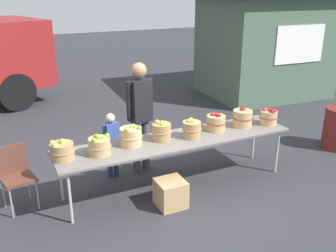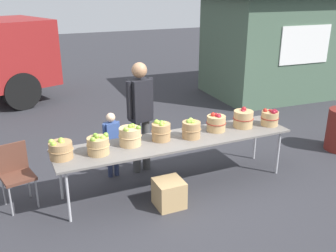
{
  "view_description": "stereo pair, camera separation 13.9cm",
  "coord_description": "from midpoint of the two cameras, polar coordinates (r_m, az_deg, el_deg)",
  "views": [
    {
      "loc": [
        -2.3,
        -4.51,
        2.83
      ],
      "look_at": [
        0.0,
        0.3,
        0.85
      ],
      "focal_mm": 40.65,
      "sensor_mm": 36.0,
      "label": 1
    },
    {
      "loc": [
        -2.17,
        -4.57,
        2.83
      ],
      "look_at": [
        0.0,
        0.3,
        0.85
      ],
      "focal_mm": 40.65,
      "sensor_mm": 36.0,
      "label": 2
    }
  ],
  "objects": [
    {
      "name": "ground_plane",
      "position": [
        5.8,
        0.6,
        -8.84
      ],
      "size": [
        40.0,
        40.0,
        0.0
      ],
      "primitive_type": "plane",
      "color": "#2D2D33"
    },
    {
      "name": "market_table",
      "position": [
        5.48,
        0.63,
        -2.28
      ],
      "size": [
        3.5,
        0.76,
        0.75
      ],
      "color": "slate",
      "rests_on": "ground"
    },
    {
      "name": "apple_basket_green_0",
      "position": [
        5.01,
        -16.41,
        -3.59
      ],
      "size": [
        0.31,
        0.31,
        0.27
      ],
      "color": "#A87F51",
      "rests_on": "market_table"
    },
    {
      "name": "apple_basket_green_1",
      "position": [
        5.03,
        -11.01,
        -2.92
      ],
      "size": [
        0.31,
        0.31,
        0.28
      ],
      "color": "tan",
      "rests_on": "market_table"
    },
    {
      "name": "apple_basket_green_2",
      "position": [
        5.25,
        -6.33,
        -1.53
      ],
      "size": [
        0.32,
        0.32,
        0.31
      ],
      "color": "tan",
      "rests_on": "market_table"
    },
    {
      "name": "apple_basket_green_3",
      "position": [
        5.39,
        -1.71,
        -0.75
      ],
      "size": [
        0.29,
        0.29,
        0.3
      ],
      "color": "#A87F51",
      "rests_on": "market_table"
    },
    {
      "name": "apple_basket_green_4",
      "position": [
        5.49,
        2.84,
        -0.38
      ],
      "size": [
        0.28,
        0.28,
        0.28
      ],
      "color": "#A87F51",
      "rests_on": "market_table"
    },
    {
      "name": "apple_basket_red_0",
      "position": [
        5.8,
        6.51,
        0.57
      ],
      "size": [
        0.3,
        0.3,
        0.29
      ],
      "color": "tan",
      "rests_on": "market_table"
    },
    {
      "name": "apple_basket_red_1",
      "position": [
        6.02,
        10.45,
        1.2
      ],
      "size": [
        0.32,
        0.32,
        0.32
      ],
      "color": "tan",
      "rests_on": "market_table"
    },
    {
      "name": "apple_basket_red_2",
      "position": [
        6.21,
        14.26,
        1.37
      ],
      "size": [
        0.29,
        0.29,
        0.27
      ],
      "color": "tan",
      "rests_on": "market_table"
    },
    {
      "name": "vendor_adult",
      "position": [
        5.85,
        -4.91,
        2.47
      ],
      "size": [
        0.46,
        0.3,
        1.77
      ],
      "rotation": [
        0.0,
        0.0,
        3.35
      ],
      "color": "#3F3F3F",
      "rests_on": "ground"
    },
    {
      "name": "child_customer",
      "position": [
        5.85,
        -9.13,
        -2.13
      ],
      "size": [
        0.28,
        0.16,
        1.05
      ],
      "rotation": [
        0.0,
        0.0,
        3.25
      ],
      "color": "#262D4C",
      "rests_on": "ground"
    },
    {
      "name": "food_kiosk",
      "position": [
        10.67,
        13.95,
        12.01
      ],
      "size": [
        3.64,
        3.07,
        2.74
      ],
      "rotation": [
        0.0,
        0.0,
        -0.05
      ],
      "color": "#47604C",
      "rests_on": "ground"
    },
    {
      "name": "folding_chair",
      "position": [
        5.47,
        -22.56,
        -6.44
      ],
      "size": [
        0.48,
        0.48,
        0.86
      ],
      "rotation": [
        0.0,
        0.0,
        0.22
      ],
      "color": "brown",
      "rests_on": "ground"
    },
    {
      "name": "produce_crate",
      "position": [
        5.22,
        -0.37,
        -10.05
      ],
      "size": [
        0.38,
        0.38,
        0.38
      ],
      "primitive_type": "cube",
      "color": "tan",
      "rests_on": "ground"
    }
  ]
}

